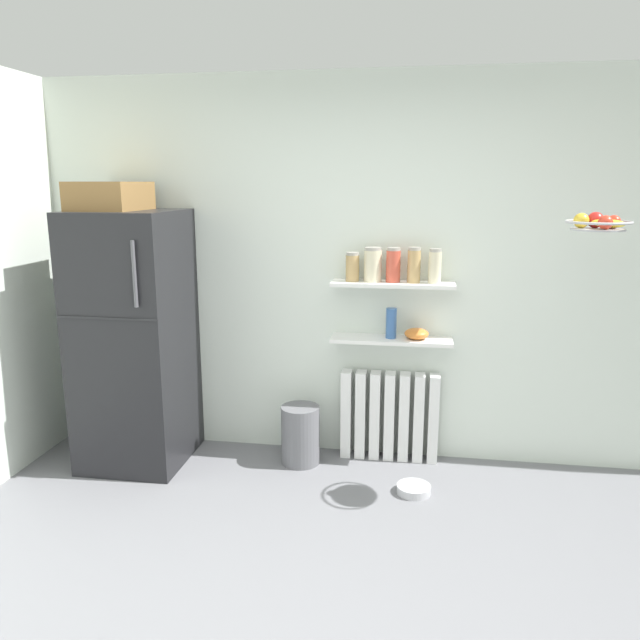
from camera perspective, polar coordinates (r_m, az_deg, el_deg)
The scene contains 16 objects.
ground_plane at distance 3.24m, azimuth 0.47°, elevation -23.08°, with size 7.04×7.04×0.00m, color slate.
back_wall at distance 4.21m, azimuth 3.69°, elevation 4.56°, with size 7.04×0.10×2.60m, color silver.
refrigerator at distance 4.31m, azimuth -16.98°, elevation -1.22°, with size 0.66×0.73×1.90m.
radiator at distance 4.32m, azimuth 6.49°, elevation -8.87°, with size 0.67×0.12×0.62m.
wall_shelf_lower at distance 4.12m, azimuth 6.66°, elevation -1.84°, with size 0.81×0.22×0.03m, color white.
wall_shelf_upper at distance 4.04m, azimuth 6.79°, elevation 3.36°, with size 0.81×0.22×0.03m, color white.
storage_jar_0 at distance 4.05m, azimuth 3.04°, elevation 4.96°, with size 0.09×0.09×0.19m.
storage_jar_1 at distance 4.03m, azimuth 4.94°, elevation 5.15°, with size 0.12×0.12×0.23m.
storage_jar_2 at distance 4.03m, azimuth 6.84°, elevation 5.10°, with size 0.09×0.09×0.23m.
storage_jar_3 at distance 4.02m, azimuth 8.75°, elevation 5.07°, with size 0.08×0.08×0.23m.
storage_jar_4 at distance 4.02m, azimuth 10.65°, elevation 4.95°, with size 0.08×0.08×0.22m.
vase at distance 4.10m, azimuth 6.65°, elevation -0.30°, with size 0.07×0.07×0.20m, color #38609E.
shelf_bowl at distance 4.11m, azimuth 8.98°, elevation -1.27°, with size 0.16×0.16×0.07m, color orange.
trash_bin at distance 4.27m, azimuth -1.83°, elevation -10.64°, with size 0.26×0.26×0.41m, color slate.
pet_food_bowl at distance 4.00m, azimuth 8.72°, elevation -15.31°, with size 0.21×0.21×0.05m, color #B7B7BC.
hanging_fruit_basket at distance 3.64m, azimuth 24.51°, elevation 8.24°, with size 0.34×0.34×0.10m.
Camera 1 is at (0.39, -2.10, 1.89)m, focal length 34.35 mm.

